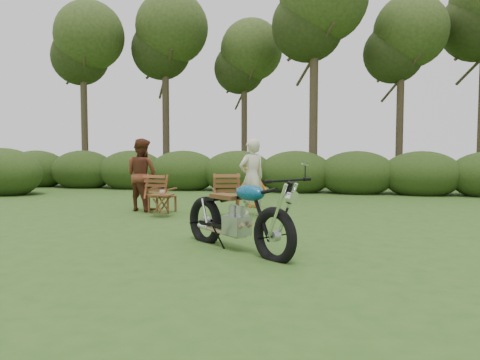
% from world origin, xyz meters
% --- Properties ---
extents(ground, '(80.00, 80.00, 0.00)m').
position_xyz_m(ground, '(0.00, 0.00, 0.00)').
color(ground, '#294E1A').
rests_on(ground, ground).
extents(tree_line, '(22.52, 11.62, 8.14)m').
position_xyz_m(tree_line, '(0.50, 9.74, 3.81)').
color(tree_line, '#3B3020').
rests_on(tree_line, ground).
extents(motorcycle, '(2.32, 2.07, 1.29)m').
position_xyz_m(motorcycle, '(0.19, -0.14, 0.00)').
color(motorcycle, '#0E7EBC').
rests_on(motorcycle, ground).
extents(lawn_chair_right, '(0.81, 0.81, 0.93)m').
position_xyz_m(lawn_chair_right, '(-0.84, 3.08, 0.00)').
color(lawn_chair_right, brown).
rests_on(lawn_chair_right, ground).
extents(lawn_chair_left, '(0.65, 0.65, 0.88)m').
position_xyz_m(lawn_chair_left, '(-2.43, 3.32, 0.00)').
color(lawn_chair_left, brown).
rests_on(lawn_chair_left, ground).
extents(side_table, '(0.49, 0.41, 0.49)m').
position_xyz_m(side_table, '(-2.17, 2.65, 0.25)').
color(side_table, '#5B3416').
rests_on(side_table, ground).
extents(cup, '(0.14, 0.14, 0.09)m').
position_xyz_m(cup, '(-2.14, 2.65, 0.54)').
color(cup, '#BFB19D').
rests_on(cup, side_table).
extents(adult_a, '(0.72, 0.72, 1.68)m').
position_xyz_m(adult_a, '(-0.29, 3.21, 0.00)').
color(adult_a, beige).
rests_on(adult_a, ground).
extents(adult_b, '(1.00, 0.89, 1.71)m').
position_xyz_m(adult_b, '(-3.00, 3.48, 0.00)').
color(adult_b, '#5D2D1A').
rests_on(adult_b, ground).
extents(child, '(0.79, 0.54, 1.12)m').
position_xyz_m(child, '(-0.58, 4.67, 0.00)').
color(child, '#F75E17').
rests_on(child, ground).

